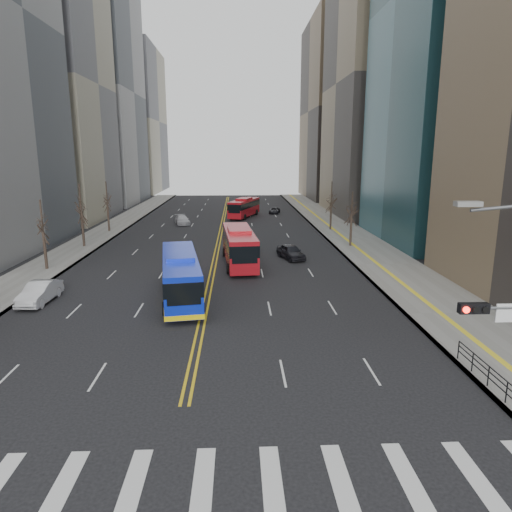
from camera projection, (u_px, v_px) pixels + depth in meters
ground at (168, 487)px, 15.39m from camera, size 220.00×220.00×0.00m
sidewalk_right at (352, 238)px, 59.93m from camera, size 7.00×130.00×0.15m
sidewalk_left at (91, 240)px, 58.59m from camera, size 5.00×130.00×0.15m
crosswalk at (168, 487)px, 15.39m from camera, size 26.70×4.00×0.01m
centerline at (222, 228)px, 69.00m from camera, size 0.55×100.00×0.01m
office_towers at (223, 75)px, 76.91m from camera, size 83.00×134.00×58.00m
pedestrian_railing at (489, 373)px, 21.63m from camera, size 0.06×6.06×1.02m
street_trees at (146, 213)px, 47.71m from camera, size 35.20×47.20×7.60m
blue_bus at (180, 274)px, 35.23m from camera, size 4.52×12.63×3.59m
red_bus_near at (239, 244)px, 45.93m from camera, size 3.64×11.95×3.72m
red_bus_far at (244, 206)px, 80.10m from camera, size 5.84×10.86×3.39m
car_white at (40, 292)px, 34.27m from camera, size 1.89×4.85×1.57m
car_dark_mid at (291, 252)px, 48.51m from camera, size 3.11×4.87×1.54m
car_silver at (182, 220)px, 72.18m from camera, size 3.19×5.21×1.41m
car_dark_far at (274, 211)px, 85.48m from camera, size 2.56×4.12×1.06m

